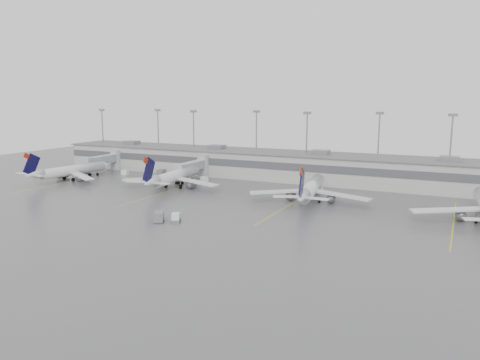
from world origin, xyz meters
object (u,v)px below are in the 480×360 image
at_px(jet_mid_left, 174,176).
at_px(baggage_tug, 176,219).
at_px(jet_mid_right, 311,188).
at_px(jet_far_left, 70,170).

bearing_deg(jet_mid_left, baggage_tug, -61.95).
bearing_deg(baggage_tug, jet_mid_right, 28.77).
xyz_separation_m(jet_mid_left, baggage_tug, (20.78, -30.68, -2.58)).
height_order(jet_far_left, jet_mid_right, jet_mid_right).
bearing_deg(jet_mid_left, jet_mid_right, -7.21).
relative_size(jet_mid_left, jet_mid_right, 1.01).
distance_m(jet_far_left, jet_mid_right, 74.46).
relative_size(jet_far_left, jet_mid_right, 0.94).
distance_m(jet_mid_left, jet_mid_right, 39.49).
bearing_deg(jet_far_left, jet_mid_right, 9.38).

